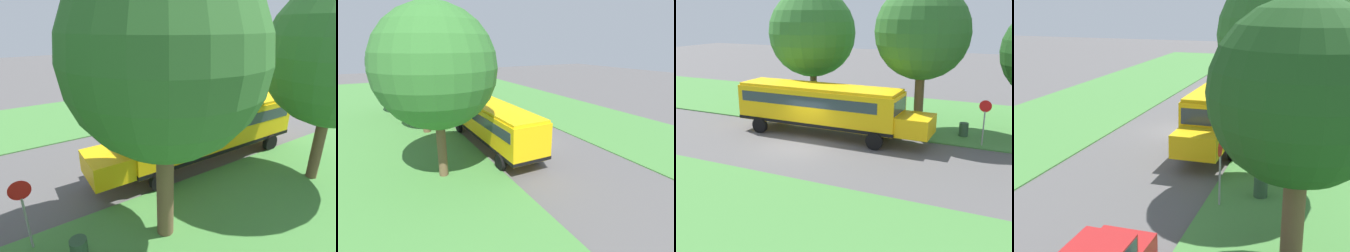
# 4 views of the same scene
# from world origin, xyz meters

# --- Properties ---
(ground_plane) EXTENTS (120.00, 120.00, 0.00)m
(ground_plane) POSITION_xyz_m (0.00, 0.00, 0.00)
(ground_plane) COLOR #565454
(grass_far_side) EXTENTS (10.00, 80.00, 0.07)m
(grass_far_side) POSITION_xyz_m (9.00, 0.00, 0.04)
(grass_far_side) COLOR #47843D
(grass_far_side) RESTS_ON ground
(school_bus) EXTENTS (2.84, 12.42, 3.16)m
(school_bus) POSITION_xyz_m (-2.72, 0.35, 1.92)
(school_bus) COLOR yellow
(school_bus) RESTS_ON ground
(oak_tree_beside_bus) EXTENTS (6.30, 6.30, 9.21)m
(oak_tree_beside_bus) POSITION_xyz_m (-7.16, -2.91, 6.17)
(oak_tree_beside_bus) COLOR brown
(oak_tree_beside_bus) RESTS_ON ground
(oak_tree_roadside_mid) EXTENTS (5.99, 5.99, 9.34)m
(oak_tree_roadside_mid) POSITION_xyz_m (-6.52, 5.33, 6.38)
(oak_tree_roadside_mid) COLOR brown
(oak_tree_roadside_mid) RESTS_ON ground
(oak_tree_far_end) EXTENTS (5.50, 5.50, 8.01)m
(oak_tree_far_end) POSITION_xyz_m (-7.60, 12.70, 5.21)
(oak_tree_far_end) COLOR brown
(oak_tree_far_end) RESTS_ON ground
(stop_sign) EXTENTS (0.08, 0.68, 2.74)m
(stop_sign) POSITION_xyz_m (-4.60, 9.74, 1.74)
(stop_sign) COLOR gray
(stop_sign) RESTS_ON ground
(trash_bin) EXTENTS (0.56, 0.56, 0.90)m
(trash_bin) POSITION_xyz_m (-6.02, 8.48, 0.45)
(trash_bin) COLOR #2D4C33
(trash_bin) RESTS_ON ground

